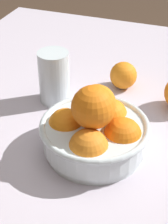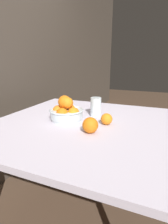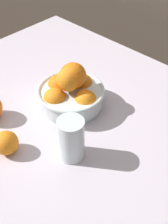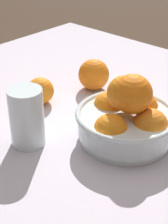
{
  "view_description": "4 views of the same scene",
  "coord_description": "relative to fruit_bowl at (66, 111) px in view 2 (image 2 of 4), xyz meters",
  "views": [
    {
      "loc": [
        -0.18,
        0.68,
        1.24
      ],
      "look_at": [
        0.04,
        0.09,
        0.79
      ],
      "focal_mm": 60.0,
      "sensor_mm": 36.0,
      "label": 1
    },
    {
      "loc": [
        -0.94,
        -0.37,
        1.1
      ],
      "look_at": [
        0.08,
        0.05,
        0.78
      ],
      "focal_mm": 28.0,
      "sensor_mm": 36.0,
      "label": 2
    },
    {
      "loc": [
        0.56,
        -0.4,
        1.4
      ],
      "look_at": [
        0.11,
        0.08,
        0.81
      ],
      "focal_mm": 50.0,
      "sensor_mm": 36.0,
      "label": 3
    },
    {
      "loc": [
        0.56,
        0.52,
        1.2
      ],
      "look_at": [
        0.06,
        0.07,
        0.8
      ],
      "focal_mm": 60.0,
      "sensor_mm": 36.0,
      "label": 4
    }
  ],
  "objects": [
    {
      "name": "dining_table",
      "position": [
        0.0,
        -0.13,
        -0.13
      ],
      "size": [
        1.08,
        1.12,
        0.74
      ],
      "color": "silver",
      "rests_on": "ground_plane"
    },
    {
      "name": "ground_plane",
      "position": [
        0.0,
        -0.13,
        -0.79
      ],
      "size": [
        12.0,
        12.0,
        0.0
      ],
      "primitive_type": "plane",
      "color": "#4C3828"
    },
    {
      "name": "juice_glass",
      "position": [
        0.15,
        -0.15,
        0.0
      ],
      "size": [
        0.07,
        0.07,
        0.13
      ],
      "color": "#F4A314",
      "rests_on": "dining_table"
    },
    {
      "name": "fruit_bowl",
      "position": [
        0.0,
        0.0,
        0.0
      ],
      "size": [
        0.22,
        0.22,
        0.16
      ],
      "color": "silver",
      "rests_on": "dining_table"
    },
    {
      "name": "orange_loose_front",
      "position": [
        -0.14,
        -0.21,
        -0.01
      ],
      "size": [
        0.08,
        0.08,
        0.08
      ],
      "primitive_type": "sphere",
      "color": "orange",
      "rests_on": "dining_table"
    },
    {
      "name": "orange_loose_near_bowl",
      "position": [
        0.01,
        -0.26,
        -0.02
      ],
      "size": [
        0.07,
        0.07,
        0.07
      ],
      "primitive_type": "sphere",
      "color": "orange",
      "rests_on": "dining_table"
    }
  ]
}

